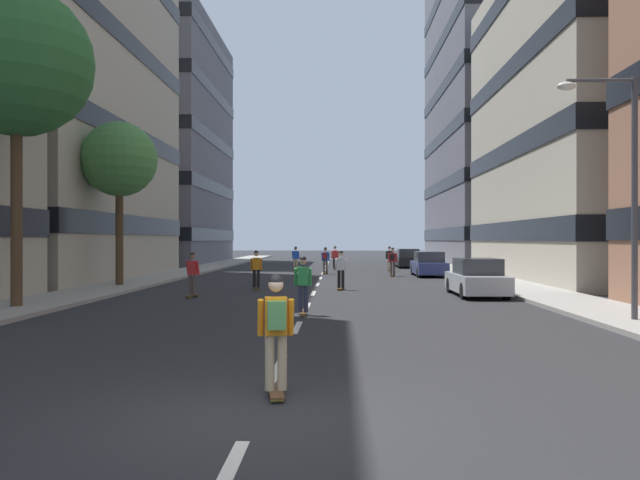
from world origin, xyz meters
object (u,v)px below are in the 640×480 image
at_px(parked_car_near, 429,265).
at_px(skater_8, 296,257).
at_px(skater_3, 192,272).
at_px(skater_5, 389,257).
at_px(street_tree_mid, 119,160).
at_px(parked_car_far, 408,259).
at_px(skater_2, 276,327).
at_px(skater_6, 341,268).
at_px(parked_car_mid, 477,279).
at_px(skater_7, 303,282).
at_px(streetlamp_right, 621,170).
at_px(skater_1, 393,260).
at_px(skater_4, 256,268).
at_px(skater_9, 325,259).
at_px(street_tree_near, 16,62).
at_px(skater_0, 335,257).

height_order(parked_car_near, skater_8, skater_8).
bearing_deg(skater_3, skater_5, 65.37).
height_order(parked_car_near, street_tree_mid, street_tree_mid).
bearing_deg(parked_car_far, skater_2, -99.04).
bearing_deg(skater_5, skater_6, -101.95).
distance_m(parked_car_mid, parked_car_far, 24.65).
relative_size(street_tree_mid, skater_7, 4.32).
bearing_deg(skater_6, streetlamp_right, -55.47).
relative_size(skater_1, skater_5, 1.00).
relative_size(streetlamp_right, skater_7, 3.65).
bearing_deg(skater_8, parked_car_near, -33.01).
bearing_deg(skater_4, skater_1, 54.73).
bearing_deg(parked_car_mid, skater_9, 112.93).
relative_size(streetlamp_right, skater_2, 3.65).
bearing_deg(skater_8, skater_3, -97.66).
relative_size(skater_1, skater_9, 1.00).
bearing_deg(street_tree_mid, parked_car_far, 52.73).
bearing_deg(skater_6, street_tree_near, -142.18).
height_order(skater_7, skater_9, same).
height_order(parked_car_far, skater_9, skater_9).
height_order(street_tree_near, skater_6, street_tree_near).
height_order(streetlamp_right, skater_6, streetlamp_right).
bearing_deg(streetlamp_right, street_tree_near, 171.37).
bearing_deg(skater_2, parked_car_near, 77.45).
distance_m(skater_2, skater_5, 35.69).
bearing_deg(skater_9, streetlamp_right, -70.14).
xyz_separation_m(parked_car_mid, skater_0, (-5.84, 21.01, 0.29)).
xyz_separation_m(parked_car_far, streetlamp_right, (2.00, -32.79, 3.44)).
distance_m(parked_car_far, skater_4, 23.64).
height_order(skater_3, skater_5, same).
distance_m(street_tree_near, skater_0, 29.13).
relative_size(skater_1, skater_6, 1.00).
xyz_separation_m(streetlamp_right, skater_9, (-8.44, 23.36, -3.12)).
relative_size(street_tree_near, skater_1, 5.78).
relative_size(skater_0, skater_7, 1.00).
bearing_deg(streetlamp_right, skater_4, 135.61).
relative_size(street_tree_mid, skater_5, 4.32).
height_order(skater_4, skater_6, same).
distance_m(street_tree_near, skater_8, 26.15).
bearing_deg(skater_4, skater_0, 79.16).
bearing_deg(skater_7, parked_car_mid, 43.86).
bearing_deg(skater_7, parked_car_near, 71.20).
bearing_deg(streetlamp_right, skater_9, 109.86).
relative_size(skater_3, skater_5, 1.00).
bearing_deg(parked_car_far, skater_3, -113.76).
bearing_deg(parked_car_far, street_tree_near, -117.87).
xyz_separation_m(street_tree_near, skater_6, (10.45, 8.11, -6.99)).
height_order(skater_5, skater_8, same).
distance_m(parked_car_mid, skater_0, 21.80).
xyz_separation_m(street_tree_near, skater_3, (4.62, 4.44, -6.99)).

